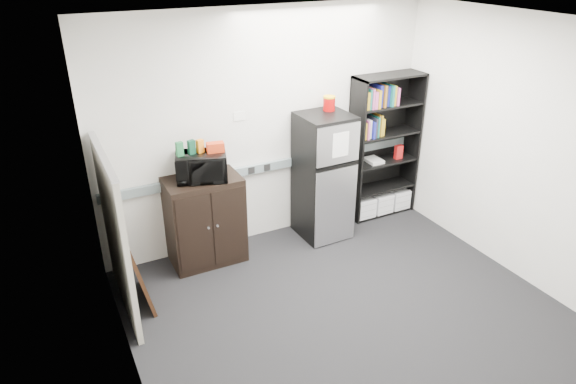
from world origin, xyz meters
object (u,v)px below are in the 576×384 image
(microwave, at_px, (201,167))
(cubicle_partition, at_px, (115,234))
(bookshelf, at_px, (384,148))
(cabinet, at_px, (205,220))
(refrigerator, at_px, (324,177))

(microwave, bearing_deg, cubicle_partition, -140.74)
(bookshelf, distance_m, cabinet, 2.47)
(refrigerator, bearing_deg, microwave, 176.28)
(cabinet, xyz_separation_m, refrigerator, (1.46, -0.08, 0.26))
(cubicle_partition, bearing_deg, refrigerator, 7.88)
(bookshelf, xyz_separation_m, refrigerator, (-0.97, -0.14, -0.15))
(bookshelf, relative_size, refrigerator, 1.21)
(bookshelf, bearing_deg, microwave, -178.11)
(cabinet, relative_size, microwave, 1.93)
(bookshelf, bearing_deg, refrigerator, -171.50)
(bookshelf, height_order, cabinet, bookshelf)
(cubicle_partition, distance_m, cabinet, 1.13)
(cabinet, bearing_deg, microwave, -90.00)
(microwave, bearing_deg, cabinet, 107.17)
(cubicle_partition, xyz_separation_m, microwave, (1.00, 0.40, 0.34))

